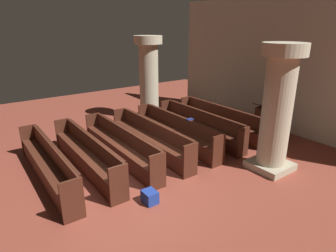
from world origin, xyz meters
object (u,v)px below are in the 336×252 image
pew_row_2 (176,130)px  pillar_aisle_side (277,107)px  pew_row_3 (150,136)px  pew_row_0 (220,118)px  lectern (260,122)px  kneeler_box_blue (150,197)px  pew_row_6 (47,163)px  hymn_book (190,119)px  pew_row_5 (86,153)px  pillar_far_side (149,77)px  pew_row_4 (120,144)px  pew_row_1 (199,124)px

pew_row_2 → pillar_aisle_side: 3.14m
pew_row_3 → pillar_aisle_side: pillar_aisle_side is taller
pew_row_2 → pillar_aisle_side: (2.73, 1.00, 1.18)m
pew_row_0 → lectern: bearing=43.0°
pew_row_2 → kneeler_box_blue: pew_row_2 is taller
pew_row_6 → lectern: 6.73m
lectern → hymn_book: size_ratio=5.28×
pew_row_5 → pew_row_3: bearing=90.0°
pew_row_0 → pillar_far_side: 3.16m
pew_row_0 → pew_row_6: same height
pew_row_6 → hymn_book: hymn_book is taller
pillar_far_side → pew_row_5: bearing=-53.4°
pew_row_4 → pillar_far_side: pillar_far_side is taller
pew_row_3 → lectern: 3.91m
pew_row_0 → pillar_far_side: (-2.68, -1.19, 1.18)m
pew_row_3 → pew_row_5: (0.00, -1.92, 0.00)m
pew_row_3 → hymn_book: size_ratio=18.33×
pillar_aisle_side → pillar_far_side: 5.42m
pew_row_6 → pillar_aisle_side: 5.68m
pew_row_1 → hymn_book: hymn_book is taller
lectern → pew_row_1: bearing=-117.6°
pew_row_6 → hymn_book: 4.07m
pew_row_0 → pew_row_2: size_ratio=1.00×
pew_row_2 → pillar_aisle_side: size_ratio=1.18×
lectern → kneeler_box_blue: 5.34m
pew_row_3 → pillar_aisle_side: size_ratio=1.18×
pew_row_3 → pew_row_6: bearing=-90.0°
pew_row_1 → pew_row_2: (0.00, -0.96, 0.00)m
pew_row_1 → pew_row_6: 4.79m
pew_row_1 → pew_row_6: bearing=-90.0°
pew_row_0 → pew_row_4: (0.00, -3.83, 0.00)m
pew_row_2 → pew_row_3: 0.96m
lectern → pillar_aisle_side: bearing=-46.2°
kneeler_box_blue → pew_row_1: bearing=123.4°
pew_row_1 → pew_row_3: same height
pew_row_0 → pillar_aisle_side: size_ratio=1.18×
pew_row_3 → pew_row_6: size_ratio=1.00×
pew_row_0 → pew_row_4: bearing=-90.0°
pew_row_2 → pew_row_0: bearing=90.0°
pew_row_0 → lectern: 1.34m
pew_row_4 → hymn_book: size_ratio=18.33×
lectern → kneeler_box_blue: (1.21, -5.19, -0.32)m
pew_row_0 → pew_row_6: 5.75m
pew_row_5 → pew_row_6: same height
pew_row_5 → pillar_far_side: 4.65m
pew_row_6 → pew_row_0: bearing=90.0°
lectern → pillar_far_side: bearing=-150.2°
kneeler_box_blue → pew_row_5: bearing=-166.8°
pew_row_5 → kneeler_box_blue: 2.28m
hymn_book → pillar_far_side: bearing=170.1°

